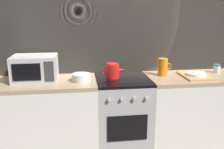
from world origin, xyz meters
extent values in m
cube|color=#A39989|center=(0.00, 0.33, 1.20)|extent=(3.60, 0.05, 2.40)
cube|color=beige|center=(0.00, 0.30, 1.20)|extent=(3.58, 0.01, 2.39)
cube|color=silver|center=(-0.90, 0.00, 0.43)|extent=(1.20, 0.60, 0.86)
cube|color=#9E8466|center=(-0.90, 0.00, 0.88)|extent=(1.20, 0.60, 0.04)
cube|color=#9E9EA3|center=(0.00, 0.00, 0.43)|extent=(0.60, 0.60, 0.87)
cube|color=black|center=(0.00, 0.00, 0.89)|extent=(0.59, 0.59, 0.03)
cube|color=black|center=(0.00, -0.30, 0.45)|extent=(0.42, 0.01, 0.28)
cylinder|color=#B7B7BC|center=(-0.19, -0.32, 0.78)|extent=(0.04, 0.02, 0.04)
cylinder|color=#B7B7BC|center=(-0.06, -0.32, 0.78)|extent=(0.04, 0.02, 0.04)
cylinder|color=#B7B7BC|center=(0.06, -0.32, 0.78)|extent=(0.04, 0.02, 0.04)
cylinder|color=#B7B7BC|center=(0.19, -0.32, 0.78)|extent=(0.04, 0.02, 0.04)
cube|color=silver|center=(0.90, 0.00, 0.43)|extent=(1.20, 0.60, 0.86)
cube|color=#9E8466|center=(0.90, 0.00, 0.88)|extent=(1.20, 0.60, 0.04)
cube|color=#B2B2B7|center=(-0.94, 0.06, 1.04)|extent=(0.46, 0.34, 0.27)
cube|color=black|center=(-1.00, -0.12, 1.04)|extent=(0.28, 0.01, 0.17)
cube|color=#333338|center=(-0.78, -0.12, 1.04)|extent=(0.09, 0.01, 0.21)
cylinder|color=red|center=(-0.11, 0.04, 0.98)|extent=(0.15, 0.15, 0.15)
cylinder|color=red|center=(-0.11, 0.04, 1.06)|extent=(0.13, 0.13, 0.02)
cone|color=red|center=(0.00, 0.04, 0.99)|extent=(0.10, 0.04, 0.05)
torus|color=red|center=(-0.20, 0.04, 0.98)|extent=(0.08, 0.01, 0.08)
cylinder|color=silver|center=(-0.46, -0.04, 0.94)|extent=(0.20, 0.20, 0.08)
cylinder|color=orange|center=(0.48, 0.07, 1.00)|extent=(0.11, 0.11, 0.20)
torus|color=orange|center=(0.54, 0.07, 1.01)|extent=(0.08, 0.01, 0.08)
cube|color=tan|center=(0.84, -0.03, 0.91)|extent=(0.30, 0.40, 0.02)
cylinder|color=white|center=(0.84, -0.05, 0.93)|extent=(0.22, 0.22, 0.01)
cylinder|color=white|center=(0.84, -0.05, 0.94)|extent=(0.21, 0.21, 0.01)
cylinder|color=silver|center=(0.86, -0.05, 0.95)|extent=(0.16, 0.07, 0.01)
cube|color=silver|center=(0.82, -0.04, 0.95)|extent=(0.16, 0.09, 0.00)
cylinder|color=silver|center=(1.17, 0.10, 0.94)|extent=(0.08, 0.08, 0.08)
cylinder|color=#2D6BAD|center=(1.17, 0.10, 0.99)|extent=(0.07, 0.07, 0.02)
camera|label=1|loc=(-0.46, -2.55, 1.62)|focal=38.91mm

